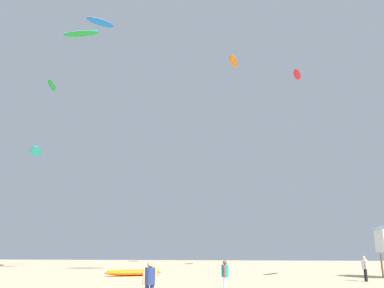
{
  "coord_description": "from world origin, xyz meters",
  "views": [
    {
      "loc": [
        2.75,
        -11.65,
        2.35
      ],
      "look_at": [
        0.0,
        15.79,
        9.55
      ],
      "focal_mm": 36.76,
      "sensor_mm": 36.0,
      "label": 1
    }
  ],
  "objects_px": {
    "kite_grounded_near": "(133,273)",
    "kite_aloft_3": "(233,61)",
    "person_foreground": "(150,281)",
    "kite_aloft_0": "(297,74)",
    "person_left": "(365,267)",
    "person_midground": "(225,274)",
    "kite_aloft_6": "(52,85)",
    "kite_aloft_1": "(100,22)",
    "kite_aloft_7": "(81,33)",
    "kite_aloft_4": "(36,151)"
  },
  "relations": [
    {
      "from": "person_midground",
      "to": "kite_aloft_3",
      "type": "xyz_separation_m",
      "value": [
        1.12,
        25.64,
        25.0
      ]
    },
    {
      "from": "kite_aloft_3",
      "to": "kite_aloft_4",
      "type": "bearing_deg",
      "value": -163.92
    },
    {
      "from": "kite_aloft_1",
      "to": "kite_aloft_3",
      "type": "distance_m",
      "value": 18.29
    },
    {
      "from": "person_midground",
      "to": "kite_aloft_6",
      "type": "height_order",
      "value": "kite_aloft_6"
    },
    {
      "from": "person_foreground",
      "to": "kite_aloft_0",
      "type": "relative_size",
      "value": 0.58
    },
    {
      "from": "kite_aloft_0",
      "to": "kite_aloft_1",
      "type": "relative_size",
      "value": 1.04
    },
    {
      "from": "person_foreground",
      "to": "kite_grounded_near",
      "type": "bearing_deg",
      "value": -178.88
    },
    {
      "from": "kite_aloft_3",
      "to": "kite_aloft_6",
      "type": "bearing_deg",
      "value": -169.38
    },
    {
      "from": "kite_aloft_0",
      "to": "kite_aloft_3",
      "type": "relative_size",
      "value": 0.81
    },
    {
      "from": "person_foreground",
      "to": "kite_aloft_4",
      "type": "relative_size",
      "value": 0.39
    },
    {
      "from": "kite_grounded_near",
      "to": "kite_aloft_7",
      "type": "xyz_separation_m",
      "value": [
        -5.49,
        -1.45,
        21.42
      ]
    },
    {
      "from": "kite_grounded_near",
      "to": "kite_aloft_4",
      "type": "distance_m",
      "value": 19.96
    },
    {
      "from": "kite_aloft_1",
      "to": "kite_aloft_4",
      "type": "xyz_separation_m",
      "value": [
        -8.47,
        5.3,
        -12.52
      ]
    },
    {
      "from": "person_midground",
      "to": "kite_aloft_4",
      "type": "relative_size",
      "value": 0.36
    },
    {
      "from": "person_foreground",
      "to": "kite_aloft_1",
      "type": "relative_size",
      "value": 0.61
    },
    {
      "from": "person_foreground",
      "to": "kite_aloft_7",
      "type": "distance_m",
      "value": 27.82
    },
    {
      "from": "kite_grounded_near",
      "to": "kite_aloft_7",
      "type": "height_order",
      "value": "kite_aloft_7"
    },
    {
      "from": "kite_grounded_near",
      "to": "kite_aloft_3",
      "type": "distance_m",
      "value": 30.64
    },
    {
      "from": "person_midground",
      "to": "kite_grounded_near",
      "type": "relative_size",
      "value": 0.34
    },
    {
      "from": "person_left",
      "to": "kite_aloft_0",
      "type": "height_order",
      "value": "kite_aloft_0"
    },
    {
      "from": "kite_aloft_0",
      "to": "kite_aloft_6",
      "type": "bearing_deg",
      "value": 177.37
    },
    {
      "from": "kite_aloft_3",
      "to": "kite_aloft_4",
      "type": "height_order",
      "value": "kite_aloft_3"
    },
    {
      "from": "person_left",
      "to": "kite_aloft_3",
      "type": "xyz_separation_m",
      "value": [
        -8.44,
        17.75,
        24.96
      ]
    },
    {
      "from": "kite_grounded_near",
      "to": "kite_aloft_3",
      "type": "height_order",
      "value": "kite_aloft_3"
    },
    {
      "from": "person_left",
      "to": "kite_aloft_4",
      "type": "bearing_deg",
      "value": 158.77
    },
    {
      "from": "kite_aloft_1",
      "to": "kite_aloft_6",
      "type": "xyz_separation_m",
      "value": [
        -8.47,
        7.56,
        -3.59
      ]
    },
    {
      "from": "person_foreground",
      "to": "kite_aloft_4",
      "type": "height_order",
      "value": "kite_aloft_4"
    },
    {
      "from": "kite_aloft_0",
      "to": "kite_aloft_1",
      "type": "distance_m",
      "value": 22.3
    },
    {
      "from": "person_left",
      "to": "kite_aloft_3",
      "type": "bearing_deg",
      "value": 114.25
    },
    {
      "from": "kite_grounded_near",
      "to": "kite_aloft_4",
      "type": "bearing_deg",
      "value": 150.48
    },
    {
      "from": "kite_aloft_1",
      "to": "kite_aloft_4",
      "type": "relative_size",
      "value": 0.64
    },
    {
      "from": "kite_aloft_6",
      "to": "kite_aloft_7",
      "type": "bearing_deg",
      "value": -54.63
    },
    {
      "from": "kite_aloft_1",
      "to": "kite_aloft_4",
      "type": "distance_m",
      "value": 16.02
    },
    {
      "from": "kite_grounded_near",
      "to": "kite_aloft_0",
      "type": "relative_size",
      "value": 1.58
    },
    {
      "from": "kite_grounded_near",
      "to": "kite_aloft_7",
      "type": "relative_size",
      "value": 1.35
    },
    {
      "from": "kite_aloft_3",
      "to": "kite_aloft_6",
      "type": "height_order",
      "value": "kite_aloft_3"
    },
    {
      "from": "kite_grounded_near",
      "to": "kite_aloft_6",
      "type": "distance_m",
      "value": 27.22
    },
    {
      "from": "kite_grounded_near",
      "to": "kite_aloft_1",
      "type": "distance_m",
      "value": 25.6
    },
    {
      "from": "kite_aloft_3",
      "to": "kite_aloft_7",
      "type": "xyz_separation_m",
      "value": [
        -14.36,
        -15.62,
        -4.27
      ]
    },
    {
      "from": "kite_grounded_near",
      "to": "kite_aloft_1",
      "type": "bearing_deg",
      "value": 154.97
    },
    {
      "from": "person_midground",
      "to": "person_left",
      "type": "distance_m",
      "value": 12.4
    },
    {
      "from": "kite_aloft_0",
      "to": "kite_aloft_1",
      "type": "xyz_separation_m",
      "value": [
        -21.02,
        -6.21,
        4.11
      ]
    },
    {
      "from": "kite_aloft_1",
      "to": "kite_aloft_3",
      "type": "relative_size",
      "value": 0.78
    },
    {
      "from": "kite_aloft_1",
      "to": "kite_aloft_0",
      "type": "bearing_deg",
      "value": 16.46
    },
    {
      "from": "person_midground",
      "to": "kite_aloft_0",
      "type": "relative_size",
      "value": 0.54
    },
    {
      "from": "kite_aloft_4",
      "to": "kite_aloft_7",
      "type": "xyz_separation_m",
      "value": [
        8.09,
        -9.14,
        8.97
      ]
    },
    {
      "from": "kite_aloft_3",
      "to": "kite_aloft_0",
      "type": "bearing_deg",
      "value": -38.37
    },
    {
      "from": "kite_grounded_near",
      "to": "kite_aloft_3",
      "type": "bearing_deg",
      "value": 57.95
    },
    {
      "from": "kite_aloft_4",
      "to": "kite_aloft_6",
      "type": "distance_m",
      "value": 9.21
    },
    {
      "from": "person_left",
      "to": "kite_aloft_0",
      "type": "relative_size",
      "value": 0.56
    }
  ]
}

